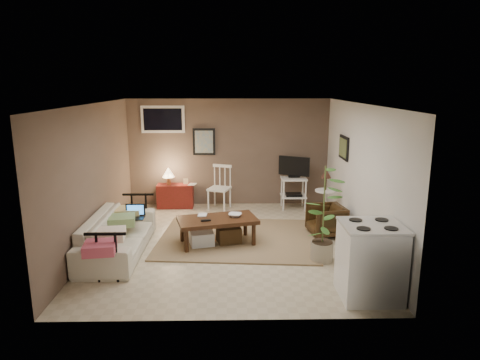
{
  "coord_description": "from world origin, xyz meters",
  "views": [
    {
      "loc": [
        0.07,
        -7.05,
        2.73
      ],
      "look_at": [
        0.21,
        0.35,
        1.05
      ],
      "focal_mm": 32.0,
      "sensor_mm": 36.0,
      "label": 1
    }
  ],
  "objects_px": {
    "spindle_chair": "(220,189)",
    "side_table": "(325,189)",
    "coffee_table": "(217,229)",
    "stove": "(370,261)",
    "red_console": "(175,194)",
    "tv_stand": "(294,181)",
    "sofa": "(117,228)",
    "potted_plant": "(324,211)",
    "armchair": "(326,219)"
  },
  "relations": [
    {
      "from": "sofa",
      "to": "red_console",
      "type": "height_order",
      "value": "red_console"
    },
    {
      "from": "spindle_chair",
      "to": "tv_stand",
      "type": "height_order",
      "value": "tv_stand"
    },
    {
      "from": "sofa",
      "to": "armchair",
      "type": "relative_size",
      "value": 3.49
    },
    {
      "from": "side_table",
      "to": "potted_plant",
      "type": "xyz_separation_m",
      "value": [
        -0.46,
        -1.96,
        0.15
      ]
    },
    {
      "from": "armchair",
      "to": "coffee_table",
      "type": "bearing_deg",
      "value": -87.12
    },
    {
      "from": "coffee_table",
      "to": "stove",
      "type": "xyz_separation_m",
      "value": [
        2.04,
        -1.89,
        0.22
      ]
    },
    {
      "from": "coffee_table",
      "to": "spindle_chair",
      "type": "relative_size",
      "value": 1.51
    },
    {
      "from": "spindle_chair",
      "to": "potted_plant",
      "type": "height_order",
      "value": "potted_plant"
    },
    {
      "from": "side_table",
      "to": "potted_plant",
      "type": "relative_size",
      "value": 0.7
    },
    {
      "from": "spindle_chair",
      "to": "tv_stand",
      "type": "xyz_separation_m",
      "value": [
        1.64,
        -0.01,
        0.17
      ]
    },
    {
      "from": "tv_stand",
      "to": "potted_plant",
      "type": "xyz_separation_m",
      "value": [
        0.04,
        -2.9,
        0.2
      ]
    },
    {
      "from": "coffee_table",
      "to": "stove",
      "type": "bearing_deg",
      "value": -42.8
    },
    {
      "from": "red_console",
      "to": "spindle_chair",
      "type": "xyz_separation_m",
      "value": [
        1.01,
        -0.11,
        0.14
      ]
    },
    {
      "from": "coffee_table",
      "to": "potted_plant",
      "type": "xyz_separation_m",
      "value": [
        1.67,
        -0.73,
        0.54
      ]
    },
    {
      "from": "armchair",
      "to": "stove",
      "type": "xyz_separation_m",
      "value": [
        0.06,
        -2.32,
        0.19
      ]
    },
    {
      "from": "side_table",
      "to": "stove",
      "type": "distance_m",
      "value": 3.13
    },
    {
      "from": "armchair",
      "to": "stove",
      "type": "bearing_deg",
      "value": -7.94
    },
    {
      "from": "side_table",
      "to": "armchair",
      "type": "distance_m",
      "value": 0.89
    },
    {
      "from": "red_console",
      "to": "side_table",
      "type": "bearing_deg",
      "value": -18.69
    },
    {
      "from": "coffee_table",
      "to": "stove",
      "type": "relative_size",
      "value": 1.45
    },
    {
      "from": "coffee_table",
      "to": "spindle_chair",
      "type": "xyz_separation_m",
      "value": [
        -0.01,
        2.19,
        0.17
      ]
    },
    {
      "from": "red_console",
      "to": "spindle_chair",
      "type": "height_order",
      "value": "spindle_chair"
    },
    {
      "from": "side_table",
      "to": "armchair",
      "type": "xyz_separation_m",
      "value": [
        -0.14,
        -0.81,
        -0.36
      ]
    },
    {
      "from": "sofa",
      "to": "tv_stand",
      "type": "xyz_separation_m",
      "value": [
        3.24,
        2.51,
        0.19
      ]
    },
    {
      "from": "potted_plant",
      "to": "spindle_chair",
      "type": "bearing_deg",
      "value": 119.97
    },
    {
      "from": "sofa",
      "to": "potted_plant",
      "type": "relative_size",
      "value": 1.41
    },
    {
      "from": "sofa",
      "to": "potted_plant",
      "type": "bearing_deg",
      "value": -96.83
    },
    {
      "from": "coffee_table",
      "to": "potted_plant",
      "type": "relative_size",
      "value": 0.95
    },
    {
      "from": "spindle_chair",
      "to": "stove",
      "type": "height_order",
      "value": "stove"
    },
    {
      "from": "tv_stand",
      "to": "stove",
      "type": "distance_m",
      "value": 4.09
    },
    {
      "from": "red_console",
      "to": "tv_stand",
      "type": "distance_m",
      "value": 2.67
    },
    {
      "from": "sofa",
      "to": "tv_stand",
      "type": "relative_size",
      "value": 1.86
    },
    {
      "from": "sofa",
      "to": "spindle_chair",
      "type": "distance_m",
      "value": 2.98
    },
    {
      "from": "side_table",
      "to": "red_console",
      "type": "bearing_deg",
      "value": 161.31
    },
    {
      "from": "spindle_chair",
      "to": "side_table",
      "type": "relative_size",
      "value": 0.89
    },
    {
      "from": "side_table",
      "to": "potted_plant",
      "type": "bearing_deg",
      "value": -103.08
    },
    {
      "from": "coffee_table",
      "to": "stove",
      "type": "distance_m",
      "value": 2.79
    },
    {
      "from": "red_console",
      "to": "stove",
      "type": "height_order",
      "value": "stove"
    },
    {
      "from": "red_console",
      "to": "side_table",
      "type": "distance_m",
      "value": 3.34
    },
    {
      "from": "potted_plant",
      "to": "stove",
      "type": "height_order",
      "value": "potted_plant"
    },
    {
      "from": "spindle_chair",
      "to": "side_table",
      "type": "distance_m",
      "value": 2.35
    },
    {
      "from": "armchair",
      "to": "potted_plant",
      "type": "height_order",
      "value": "potted_plant"
    },
    {
      "from": "tv_stand",
      "to": "potted_plant",
      "type": "distance_m",
      "value": 2.91
    },
    {
      "from": "side_table",
      "to": "stove",
      "type": "xyz_separation_m",
      "value": [
        -0.09,
        -3.13,
        -0.17
      ]
    },
    {
      "from": "sofa",
      "to": "armchair",
      "type": "height_order",
      "value": "sofa"
    },
    {
      "from": "red_console",
      "to": "armchair",
      "type": "xyz_separation_m",
      "value": [
        3.0,
        -1.87,
        -0.01
      ]
    },
    {
      "from": "sofa",
      "to": "side_table",
      "type": "xyz_separation_m",
      "value": [
        3.73,
        1.57,
        0.24
      ]
    },
    {
      "from": "coffee_table",
      "to": "sofa",
      "type": "xyz_separation_m",
      "value": [
        -1.61,
        -0.33,
        0.15
      ]
    },
    {
      "from": "coffee_table",
      "to": "armchair",
      "type": "distance_m",
      "value": 2.03
    },
    {
      "from": "coffee_table",
      "to": "side_table",
      "type": "bearing_deg",
      "value": 30.21
    }
  ]
}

